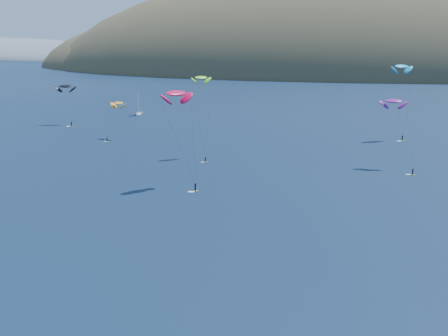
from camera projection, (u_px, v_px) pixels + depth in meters
The scene contains 9 objects.
island at pixel (376, 82), 590.41m from camera, with size 730.00×300.00×210.00m.
headland at pixel (13, 60), 863.52m from camera, with size 460.00×250.00×60.00m.
sailboat at pixel (139, 113), 282.88m from camera, with size 9.15×8.21×10.92m.
kitesurfer_1 at pixel (118, 103), 220.67m from camera, with size 7.30×10.55×14.47m.
kitesurfer_3 at pixel (201, 78), 186.68m from camera, with size 7.03×11.56×25.77m.
kitesurfer_4 at pixel (402, 67), 216.64m from camera, with size 9.11×8.65×27.95m.
kitesurfer_6 at pixel (394, 101), 173.59m from camera, with size 9.92×11.81×20.74m.
kitesurfer_9 at pixel (176, 94), 150.89m from camera, with size 10.65×9.73×25.53m.
kitesurfer_12 at pixel (65, 86), 253.12m from camera, with size 9.79×8.91×17.90m.
Camera 1 is at (17.88, -48.53, 38.36)m, focal length 50.00 mm.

